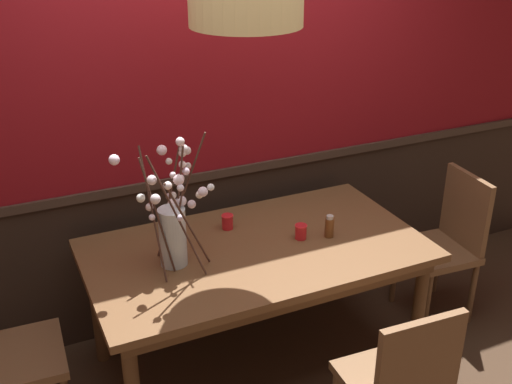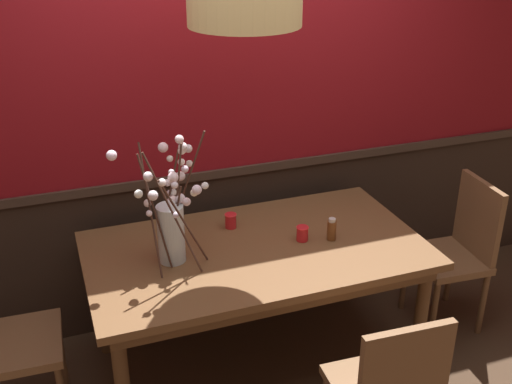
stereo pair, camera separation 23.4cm
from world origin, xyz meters
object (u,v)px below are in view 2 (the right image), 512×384
Objects in this scene: condiment_bottle at (332,230)px; candle_holder_nearer_center at (302,233)px; dining_table at (256,260)px; chair_head_east_end at (459,247)px; chair_far_side_right at (256,209)px; candle_holder_nearer_edge at (231,221)px; vase_with_blossoms at (171,221)px.

candle_holder_nearer_center is at bearing 163.40° from condiment_bottle.
candle_holder_nearer_center is at bearing -3.87° from dining_table.
chair_head_east_end reaches higher than condiment_bottle.
chair_far_side_right is at bearing 70.17° from dining_table.
chair_head_east_end is at bearing -0.16° from candle_holder_nearer_center.
chair_head_east_end is 0.94m from condiment_bottle.
dining_table is 0.28m from candle_holder_nearer_center.
chair_far_side_right is at bearing 59.24° from candle_holder_nearer_edge.
chair_head_east_end is 1.33m from chair_far_side_right.
vase_with_blossoms is 8.03× the size of candle_holder_nearer_center.
vase_with_blossoms is 0.72m from candle_holder_nearer_center.
chair_head_east_end reaches higher than candle_holder_nearer_edge.
dining_table is at bearing 176.13° from candle_holder_nearer_center.
chair_far_side_right is (-0.98, 0.90, -0.00)m from chair_head_east_end.
chair_head_east_end reaches higher than dining_table.
condiment_bottle is (0.15, -0.04, 0.02)m from candle_holder_nearer_center.
candle_holder_nearer_edge reaches higher than dining_table.
chair_far_side_right is 7.15× the size of condiment_bottle.
condiment_bottle is at bearing -34.06° from candle_holder_nearer_edge.
vase_with_blossoms is at bearing -148.51° from candle_holder_nearer_edge.
condiment_bottle is (0.40, -0.06, 0.14)m from dining_table.
candle_holder_nearer_edge is at bearing 102.92° from dining_table.
vase_with_blossoms reaches higher than dining_table.
condiment_bottle reaches higher than candle_holder_nearer_edge.
condiment_bottle is at bearing -5.49° from vase_with_blossoms.
candle_holder_nearer_edge is at bearing 168.67° from chair_head_east_end.
condiment_bottle is at bearing -84.73° from chair_far_side_right.
chair_head_east_end is 1.04× the size of chair_far_side_right.
candle_holder_nearer_edge reaches higher than candle_holder_nearer_center.
vase_with_blossoms is (-0.75, -0.86, 0.47)m from chair_far_side_right.
candle_holder_nearer_center is at bearing 179.84° from chair_head_east_end.
dining_table is 0.53m from vase_with_blossoms.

